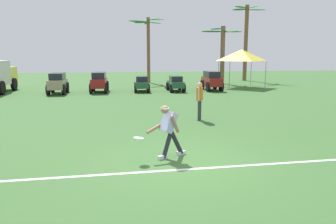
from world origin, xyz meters
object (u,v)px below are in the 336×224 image
object	(u,v)px
parked_car_slot_e	(212,80)
teammate_near_sideline	(200,98)
parked_car_slot_c	(142,84)
frisbee_in_flight	(139,138)
event_tent	(242,55)
frisbee_thrower	(169,128)
parked_car_slot_a	(58,83)
palm_tree_left_of_centre	(148,42)
palm_tree_right_of_centre	(223,50)
parked_car_slot_d	(176,83)
parked_car_slot_b	(99,82)
palm_tree_far_right	(246,39)

from	to	relation	value
parked_car_slot_e	teammate_near_sideline	bearing A→B (deg)	-108.22
parked_car_slot_c	parked_car_slot_e	xyz separation A→B (m)	(5.12, -0.04, 0.18)
frisbee_in_flight	parked_car_slot_e	size ratio (longest dim) A/B	0.14
frisbee_in_flight	event_tent	distance (m)	19.55
frisbee_in_flight	parked_car_slot_c	size ratio (longest dim) A/B	0.15
frisbee_thrower	parked_car_slot_a	size ratio (longest dim) A/B	0.60
palm_tree_left_of_centre	event_tent	xyz separation A→B (m)	(6.96, -5.08, -1.19)
parked_car_slot_a	palm_tree_right_of_centre	distance (m)	14.47
frisbee_in_flight	teammate_near_sideline	world-z (taller)	teammate_near_sideline
parked_car_slot_c	palm_tree_right_of_centre	distance (m)	9.34
frisbee_in_flight	parked_car_slot_d	distance (m)	15.56
parked_car_slot_b	parked_car_slot_c	bearing A→B (deg)	0.82
palm_tree_left_of_centre	event_tent	distance (m)	8.70
frisbee_thrower	parked_car_slot_c	world-z (taller)	frisbee_thrower
teammate_near_sideline	parked_car_slot_b	distance (m)	11.44
palm_tree_far_right	event_tent	world-z (taller)	palm_tree_far_right
parked_car_slot_b	parked_car_slot_c	size ratio (longest dim) A/B	1.07
palm_tree_left_of_centre	palm_tree_right_of_centre	xyz separation A→B (m)	(6.40, -1.87, -0.79)
parked_car_slot_e	palm_tree_far_right	xyz separation A→B (m)	(5.63, 8.00, 3.31)
parked_car_slot_d	palm_tree_far_right	distance (m)	12.16
palm_tree_left_of_centre	frisbee_in_flight	bearing A→B (deg)	-95.55
parked_car_slot_b	parked_car_slot_e	distance (m)	8.09
palm_tree_right_of_centre	event_tent	world-z (taller)	palm_tree_right_of_centre
frisbee_thrower	parked_car_slot_e	bearing A→B (deg)	70.35
parked_car_slot_e	palm_tree_left_of_centre	distance (m)	8.58
parked_car_slot_a	event_tent	xyz separation A→B (m)	(13.74, 2.34, 1.80)
frisbee_thrower	teammate_near_sideline	world-z (taller)	teammate_near_sideline
parked_car_slot_c	parked_car_slot_e	bearing A→B (deg)	-0.40
teammate_near_sideline	parked_car_slot_b	xyz separation A→B (m)	(-4.64, 10.46, -0.20)
frisbee_in_flight	parked_car_slot_a	distance (m)	15.55
parked_car_slot_d	palm_tree_far_right	bearing A→B (deg)	44.34
frisbee_in_flight	event_tent	bearing A→B (deg)	62.03
event_tent	palm_tree_left_of_centre	bearing A→B (deg)	143.88
parked_car_slot_d	frisbee_thrower	bearing A→B (deg)	-100.21
palm_tree_far_right	parked_car_slot_b	bearing A→B (deg)	-149.74
frisbee_in_flight	palm_tree_left_of_centre	bearing A→B (deg)	84.45
parked_car_slot_a	palm_tree_far_right	world-z (taller)	palm_tree_far_right
palm_tree_right_of_centre	parked_car_slot_b	bearing A→B (deg)	-154.05
event_tent	parked_car_slot_e	bearing A→B (deg)	-147.38
palm_tree_right_of_centre	event_tent	bearing A→B (deg)	-80.09
parked_car_slot_a	palm_tree_far_right	size ratio (longest dim) A/B	0.32
parked_car_slot_c	palm_tree_left_of_centre	bearing A→B (deg)	81.05
parked_car_slot_c	frisbee_in_flight	bearing A→B (deg)	-93.99
frisbee_thrower	parked_car_slot_a	bearing A→B (deg)	110.31
teammate_near_sideline	parked_car_slot_e	distance (m)	11.02
parked_car_slot_d	frisbee_in_flight	bearing A→B (deg)	-102.97
palm_tree_left_of_centre	palm_tree_right_of_centre	size ratio (longest dim) A/B	1.17
frisbee_in_flight	parked_car_slot_d	xyz separation A→B (m)	(3.49, 15.16, -0.05)
parked_car_slot_e	palm_tree_right_of_centre	distance (m)	6.03
parked_car_slot_b	frisbee_in_flight	bearing A→B (deg)	-82.92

